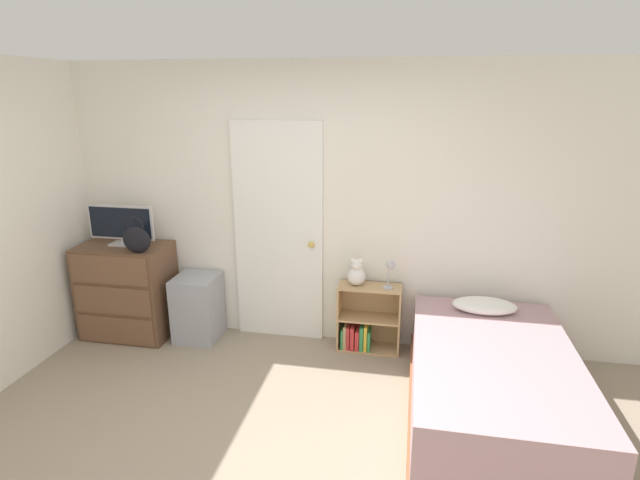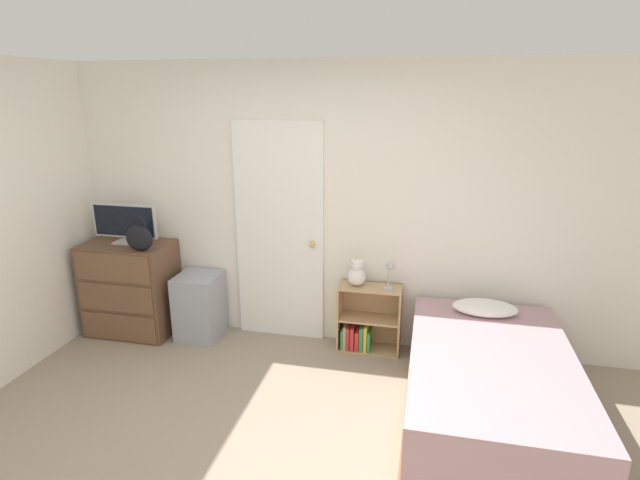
# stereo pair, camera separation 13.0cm
# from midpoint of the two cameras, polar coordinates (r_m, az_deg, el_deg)

# --- Properties ---
(wall_back) EXTENTS (10.00, 0.06, 2.55)m
(wall_back) POSITION_cam_midpoint_polar(r_m,az_deg,el_deg) (4.52, 0.17, 3.76)
(wall_back) COLOR white
(wall_back) RESTS_ON ground_plane
(door_closed) EXTENTS (0.83, 0.09, 2.04)m
(door_closed) POSITION_cam_midpoint_polar(r_m,az_deg,el_deg) (4.61, -3.84, 0.75)
(door_closed) COLOR white
(door_closed) RESTS_ON ground_plane
(dresser) EXTENTS (0.82, 0.51, 0.90)m
(dresser) POSITION_cam_midpoint_polar(r_m,az_deg,el_deg) (5.17, -20.13, -5.19)
(dresser) COLOR brown
(dresser) RESTS_ON ground_plane
(tv) EXTENTS (0.64, 0.16, 0.38)m
(tv) POSITION_cam_midpoint_polar(r_m,az_deg,el_deg) (5.00, -20.73, 1.86)
(tv) COLOR #B7B7BC
(tv) RESTS_ON dresser
(handbag) EXTENTS (0.26, 0.10, 0.33)m
(handbag) POSITION_cam_midpoint_polar(r_m,az_deg,el_deg) (4.72, -19.24, 0.25)
(handbag) COLOR black
(handbag) RESTS_ON dresser
(storage_bin) EXTENTS (0.39, 0.41, 0.62)m
(storage_bin) POSITION_cam_midpoint_polar(r_m,az_deg,el_deg) (4.94, -12.86, -7.34)
(storage_bin) COLOR #999EA8
(storage_bin) RESTS_ON ground_plane
(bookshelf) EXTENTS (0.57, 0.25, 0.62)m
(bookshelf) POSITION_cam_midpoint_polar(r_m,az_deg,el_deg) (4.63, 5.96, -9.57)
(bookshelf) COLOR tan
(bookshelf) RESTS_ON ground_plane
(teddy_bear) EXTENTS (0.16, 0.16, 0.25)m
(teddy_bear) POSITION_cam_midpoint_polar(r_m,az_deg,el_deg) (4.44, 5.05, -3.90)
(teddy_bear) COLOR silver
(teddy_bear) RESTS_ON bookshelf
(desk_lamp) EXTENTS (0.10, 0.10, 0.27)m
(desk_lamp) POSITION_cam_midpoint_polar(r_m,az_deg,el_deg) (4.36, 8.88, -3.35)
(desk_lamp) COLOR #B2B2B7
(desk_lamp) RESTS_ON bookshelf
(bed) EXTENTS (1.16, 1.92, 0.64)m
(bed) POSITION_cam_midpoint_polar(r_m,az_deg,el_deg) (3.92, 19.73, -15.53)
(bed) COLOR brown
(bed) RESTS_ON ground_plane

